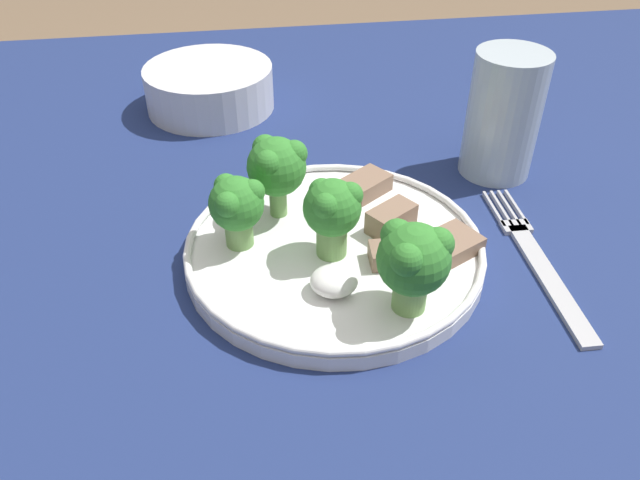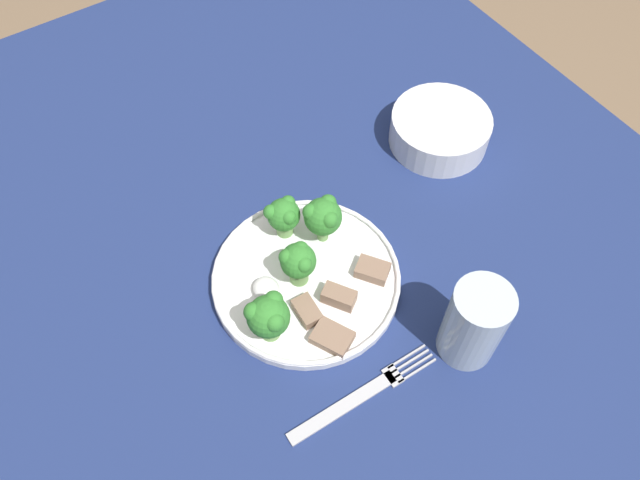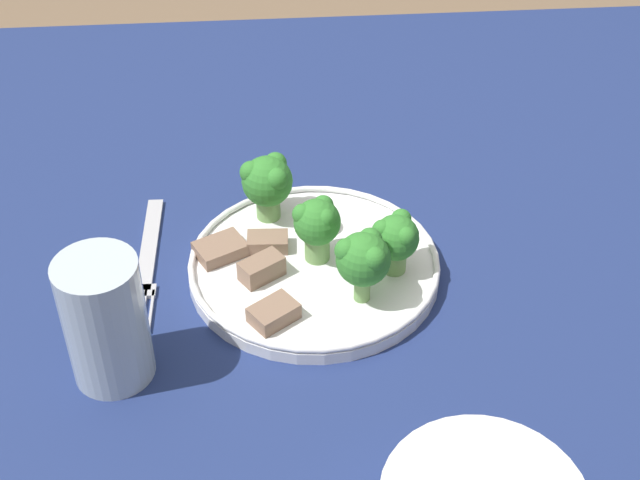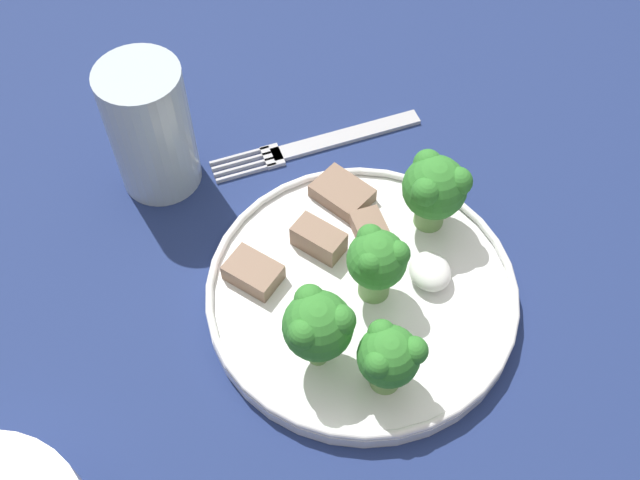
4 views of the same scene
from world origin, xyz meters
TOP-DOWN VIEW (x-y plane):
  - table at (0.00, 0.00)m, footprint 1.39×1.08m
  - dinner_plate at (-0.03, 0.00)m, footprint 0.23×0.23m
  - fork at (0.13, -0.03)m, footprint 0.02×0.19m
  - drinking_glass at (0.14, 0.11)m, footprint 0.07×0.07m
  - broccoli_floret_near_rim_left at (-0.03, -0.01)m, footprint 0.04×0.04m
  - broccoli_floret_center_left at (-0.07, 0.05)m, footprint 0.05×0.05m
  - broccoli_floret_back_left at (-0.10, 0.01)m, footprint 0.04×0.04m
  - broccoli_floret_front_left at (0.01, -0.07)m, footprint 0.05×0.05m
  - meat_slice_front_slice at (0.01, -0.03)m, footprint 0.04×0.03m
  - meat_slice_middle_slice at (0.02, 0.02)m, footprint 0.04×0.04m
  - meat_slice_rear_slice at (0.01, 0.07)m, footprint 0.05×0.05m
  - meat_slice_edge_slice at (0.06, -0.02)m, footprint 0.05×0.05m
  - sauce_dollop at (-0.04, -0.05)m, footprint 0.03×0.03m

SIDE VIEW (x-z plane):
  - table at x=0.00m, z-range 0.30..1.06m
  - fork at x=0.13m, z-range 0.77..0.77m
  - dinner_plate at x=-0.03m, z-range 0.77..0.78m
  - meat_slice_edge_slice at x=0.06m, z-range 0.78..0.79m
  - meat_slice_front_slice at x=0.01m, z-range 0.78..0.79m
  - meat_slice_rear_slice at x=0.01m, z-range 0.78..0.79m
  - sauce_dollop at x=-0.04m, z-range 0.78..0.80m
  - meat_slice_middle_slice at x=0.02m, z-range 0.78..0.80m
  - broccoli_floret_back_left at x=-0.10m, z-range 0.79..0.84m
  - drinking_glass at x=0.14m, z-range 0.76..0.88m
  - broccoli_floret_near_rim_left at x=-0.03m, z-range 0.79..0.85m
  - broccoli_floret_front_left at x=0.01m, z-range 0.79..0.85m
  - broccoli_floret_center_left at x=-0.07m, z-range 0.79..0.86m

